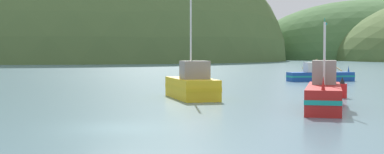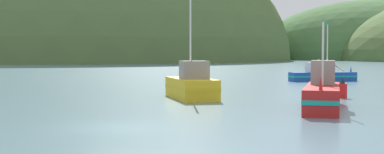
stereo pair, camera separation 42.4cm
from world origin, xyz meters
The scene contains 7 objects.
ground_plane centered at (0.00, 0.00, 0.00)m, with size 600.00×600.00×0.00m, color slate.
hill_mid_left centered at (-58.58, 179.21, 0.00)m, with size 172.27×137.82×107.17m, color #516B38.
hill_far_center centered at (66.79, 215.09, 0.00)m, with size 103.65×82.92×49.99m, color #47703D.
fishing_boat_yellow centered at (2.52, 15.33, 0.89)m, with size 4.31×7.02×7.61m.
fishing_boat_blue centered at (15.49, 38.95, 0.71)m, with size 7.71×9.61×6.50m.
fishing_boat_red centered at (10.48, 8.52, 0.86)m, with size 3.42×8.68×5.22m.
channel_buoy centered at (13.21, 16.44, 0.62)m, with size 0.68×0.68×1.51m.
Camera 1 is at (4.64, -23.70, 3.32)m, focal length 52.12 mm.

